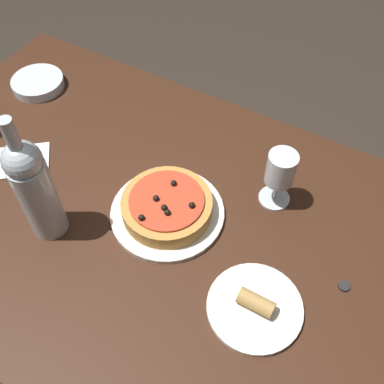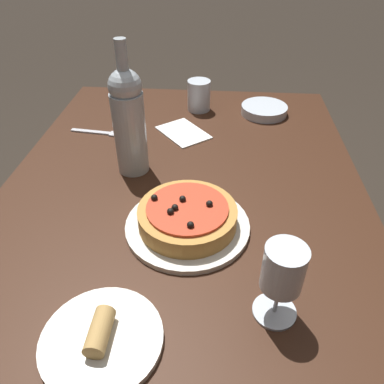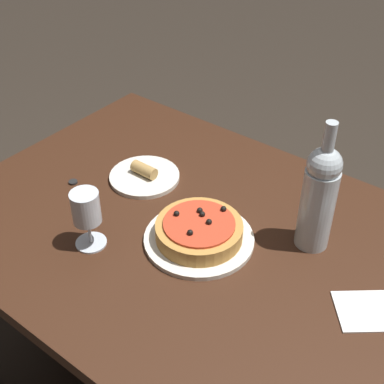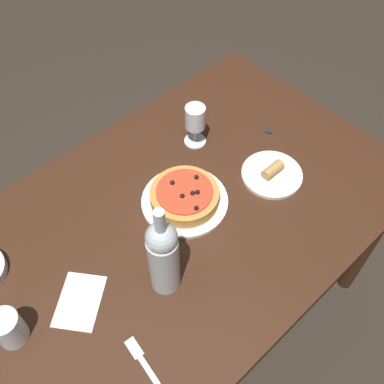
% 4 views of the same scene
% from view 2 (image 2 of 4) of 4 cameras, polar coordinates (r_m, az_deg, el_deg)
% --- Properties ---
extents(ground_plane, '(14.00, 14.00, 0.00)m').
position_cam_2_polar(ground_plane, '(1.44, -1.32, -26.71)').
color(ground_plane, '#2D261E').
extents(dining_table, '(1.39, 0.88, 0.76)m').
position_cam_2_polar(dining_table, '(0.89, -1.92, -7.67)').
color(dining_table, '#381E11').
rests_on(dining_table, ground_plane).
extents(dinner_plate, '(0.26, 0.26, 0.01)m').
position_cam_2_polar(dinner_plate, '(0.79, -0.69, -5.13)').
color(dinner_plate, silver).
rests_on(dinner_plate, dining_table).
extents(pizza, '(0.20, 0.20, 0.06)m').
position_cam_2_polar(pizza, '(0.77, -0.71, -3.60)').
color(pizza, '#BC843D').
rests_on(pizza, dinner_plate).
extents(wine_glass, '(0.07, 0.07, 0.15)m').
position_cam_2_polar(wine_glass, '(0.59, 13.68, -11.77)').
color(wine_glass, silver).
rests_on(wine_glass, dining_table).
extents(wine_bottle, '(0.08, 0.08, 0.32)m').
position_cam_2_polar(wine_bottle, '(0.91, -9.62, 10.76)').
color(wine_bottle, '#B2BCC1').
rests_on(wine_bottle, dining_table).
extents(water_cup, '(0.07, 0.07, 0.10)m').
position_cam_2_polar(water_cup, '(1.26, 1.05, 14.50)').
color(water_cup, silver).
rests_on(water_cup, dining_table).
extents(side_bowl, '(0.15, 0.15, 0.03)m').
position_cam_2_polar(side_bowl, '(1.26, 10.93, 12.21)').
color(side_bowl, silver).
rests_on(side_bowl, dining_table).
extents(fork, '(0.04, 0.18, 0.00)m').
position_cam_2_polar(fork, '(1.16, -13.41, 8.75)').
color(fork, silver).
rests_on(fork, dining_table).
extents(side_plate, '(0.19, 0.19, 0.04)m').
position_cam_2_polar(side_plate, '(0.63, -13.61, -20.86)').
color(side_plate, silver).
rests_on(side_plate, dining_table).
extents(paper_napkin, '(0.19, 0.18, 0.00)m').
position_cam_2_polar(paper_napkin, '(1.13, -1.34, 9.05)').
color(paper_napkin, white).
rests_on(paper_napkin, dining_table).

